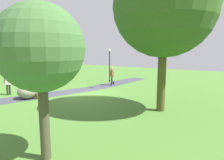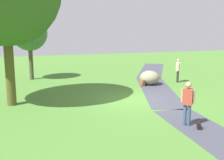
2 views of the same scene
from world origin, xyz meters
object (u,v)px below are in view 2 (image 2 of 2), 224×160
at_px(woman_with_handbag, 188,100).
at_px(handbag_on_grass, 199,125).
at_px(young_tree_near_path, 29,33).
at_px(lawn_boulder, 150,78).
at_px(frisbee_on_grass, 185,89).
at_px(backpack_by_boulder, 142,83).
at_px(man_near_boulder, 178,69).

relative_size(woman_with_handbag, handbag_on_grass, 4.81).
relative_size(young_tree_near_path, handbag_on_grass, 12.67).
bearing_deg(woman_with_handbag, lawn_boulder, -12.92).
relative_size(handbag_on_grass, frisbee_on_grass, 1.61).
distance_m(woman_with_handbag, frisbee_on_grass, 6.70).
distance_m(backpack_by_boulder, frisbee_on_grass, 2.66).
relative_size(lawn_boulder, woman_with_handbag, 0.91).
xyz_separation_m(lawn_boulder, backpack_by_boulder, (-0.33, 0.64, -0.27)).
bearing_deg(handbag_on_grass, woman_with_handbag, 28.26).
height_order(young_tree_near_path, backpack_by_boulder, young_tree_near_path).
height_order(woman_with_handbag, frisbee_on_grass, woman_with_handbag).
bearing_deg(frisbee_on_grass, man_near_boulder, -17.05).
xyz_separation_m(man_near_boulder, backpack_by_boulder, (-0.50, 2.81, -0.74)).
xyz_separation_m(young_tree_near_path, lawn_boulder, (-4.06, -7.46, -2.83)).
bearing_deg(backpack_by_boulder, man_near_boulder, -79.83).
bearing_deg(young_tree_near_path, frisbee_on_grass, -123.08).
height_order(woman_with_handbag, handbag_on_grass, woman_with_handbag).
height_order(lawn_boulder, frisbee_on_grass, lawn_boulder).
bearing_deg(handbag_on_grass, man_near_boulder, -24.03).
distance_m(man_near_boulder, frisbee_on_grass, 2.28).
height_order(lawn_boulder, backpack_by_boulder, lawn_boulder).
bearing_deg(young_tree_near_path, handbag_on_grass, -153.70).
height_order(lawn_boulder, handbag_on_grass, lawn_boulder).
bearing_deg(lawn_boulder, backpack_by_boulder, 117.17).
xyz_separation_m(lawn_boulder, handbag_on_grass, (-8.02, 1.49, -0.32)).
distance_m(lawn_boulder, man_near_boulder, 2.23).
bearing_deg(lawn_boulder, man_near_boulder, -85.37).
relative_size(woman_with_handbag, frisbee_on_grass, 7.77).
bearing_deg(frisbee_on_grass, lawn_boulder, 40.64).
bearing_deg(frisbee_on_grass, handbag_on_grass, 153.88).
bearing_deg(woman_with_handbag, backpack_by_boulder, -8.60).
bearing_deg(woman_with_handbag, handbag_on_grass, -151.74).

